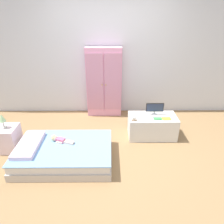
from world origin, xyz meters
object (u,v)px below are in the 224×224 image
Objects in this scene: nightstand at (7,138)px; book_yellow at (167,119)px; bed at (65,153)px; table_lamp at (2,118)px; book_green at (158,119)px; wardrobe at (104,83)px; tv_monitor at (155,108)px; doll at (58,139)px; rocking_horse_toy at (135,118)px; tv_stand at (152,126)px.

book_yellow is (2.71, 0.29, 0.21)m from nightstand.
bed is 5.92× the size of table_lamp.
book_green reaches higher than bed.
book_green is at bearing -47.11° from wardrobe.
bed is 1.75m from tv_monitor.
doll is at bearing -158.84° from tv_monitor.
book_green is at bearing 7.23° from rocking_horse_toy.
book_yellow is at bearing 6.15° from nightstand.
tv_monitor is (2.52, 0.47, -0.05)m from table_lamp.
table_lamp is 1.71× the size of book_green.
tv_monitor reaches higher than tv_stand.
book_green is (1.66, 0.45, 0.12)m from doll.
rocking_horse_toy is at bearing -63.18° from wardrobe.
book_green is at bearing 6.52° from nightstand.
wardrobe is 1.46m from book_green.
book_yellow is (0.16, 0.00, -0.00)m from book_green.
rocking_horse_toy reaches higher than tv_stand.
book_green is (0.06, -0.10, 0.21)m from tv_stand.
rocking_horse_toy is (2.14, 0.24, -0.13)m from table_lamp.
nightstand is at bearing -173.62° from rocking_horse_toy.
table_lamp is 2.57m from book_green.
tv_monitor is at bearing 26.77° from bed.
nightstand is 1.32× the size of tv_monitor.
table_lamp is at bearing 163.85° from bed.
rocking_horse_toy is (2.14, 0.24, 0.25)m from nightstand.
table_lamp reaches higher than tv_monitor.
doll reaches higher than bed.
book_yellow is (0.22, -0.10, 0.21)m from tv_stand.
doll is 0.95m from table_lamp.
tv_stand is 0.25m from book_green.
tv_monitor is (0.04, 0.08, 0.34)m from tv_stand.
book_green is (2.55, 0.29, -0.17)m from table_lamp.
nightstand reaches higher than doll.
wardrobe is at bearing 133.92° from tv_stand.
rocking_horse_toy is at bearing -172.77° from book_green.
wardrobe reaches higher than rocking_horse_toy.
bed is 1.29m from rocking_horse_toy.
rocking_horse_toy is (-0.39, -0.23, -0.08)m from tv_monitor.
table_lamp reaches higher than tv_stand.
rocking_horse_toy is at bearing -174.73° from book_yellow.
nightstand is 0.28× the size of wardrobe.
rocking_horse_toy is at bearing 17.68° from doll.
rocking_horse_toy is (0.55, -1.09, -0.28)m from wardrobe.
nightstand is at bearing -173.85° from book_yellow.
wardrobe is 1.40m from tv_stand.
rocking_horse_toy is at bearing 6.38° from table_lamp.
book_yellow reaches higher than tv_stand.
doll is 1.69m from tv_stand.
book_yellow is (2.71, 0.29, -0.17)m from table_lamp.
tv_stand is (1.48, 0.69, 0.08)m from bed.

